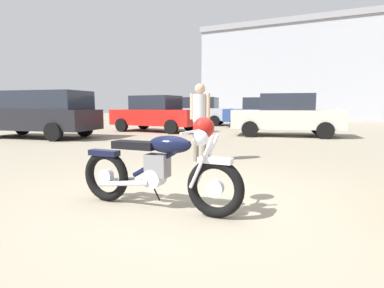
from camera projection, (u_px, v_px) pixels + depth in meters
The scene contains 9 objects.
ground_plane at pixel (195, 203), 3.78m from camera, with size 80.00×80.00×0.00m, color gray.
vintage_motorcycle at pixel (161, 167), 3.52m from camera, with size 2.08×0.74×1.07m.
bystander at pixel (200, 114), 6.50m from camera, with size 0.46×0.30×1.66m.
red_hatchback_near at pixel (156, 114), 14.40m from camera, with size 4.31×2.14×1.67m.
silver_sedan_mid at pixel (286, 115), 12.21m from camera, with size 4.40×2.38×1.67m.
white_estate_far at pixel (38, 113), 11.50m from camera, with size 4.90×2.45×1.74m.
dark_sedan_left at pixel (192, 110), 19.54m from camera, with size 4.90×2.45×1.74m.
pale_sedan_back at pixel (262, 112), 17.33m from camera, with size 4.34×2.21×1.67m.
industrial_building at pixel (337, 73), 30.03m from camera, with size 24.69×12.57×19.76m.
Camera 1 is at (1.41, -3.38, 1.18)m, focal length 28.68 mm.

